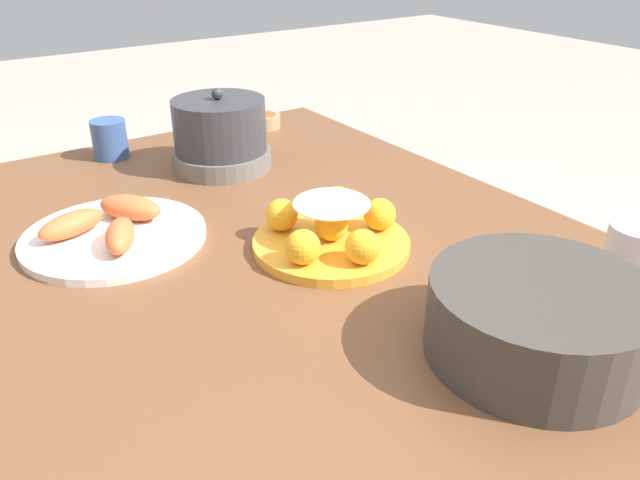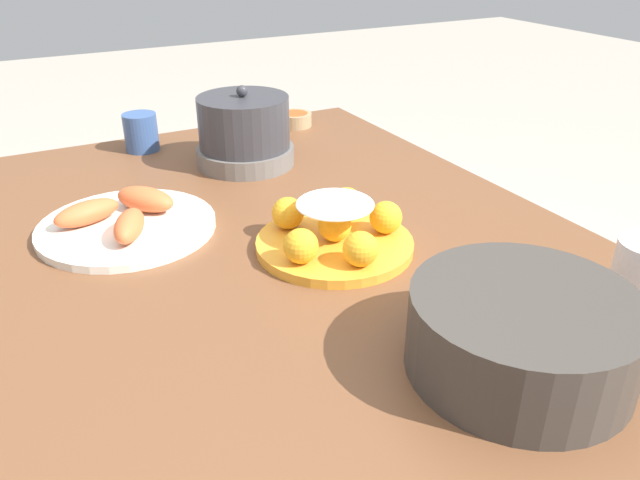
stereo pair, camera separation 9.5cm
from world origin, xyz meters
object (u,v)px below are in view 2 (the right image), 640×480
at_px(serving_bowl, 522,331).
at_px(warming_pot, 244,132).
at_px(cake_plate, 335,231).
at_px(cup_near, 141,132).
at_px(sauce_bowl, 295,119).
at_px(dining_table, 305,322).
at_px(seafood_platter, 126,221).

distance_m(serving_bowl, warming_pot, 0.80).
height_order(cake_plate, cup_near, cake_plate).
height_order(serving_bowl, sauce_bowl, serving_bowl).
distance_m(dining_table, cake_plate, 0.15).
distance_m(dining_table, sauce_bowl, 0.77).
relative_size(dining_table, warming_pot, 7.53).
relative_size(serving_bowl, warming_pot, 1.27).
bearing_deg(dining_table, cake_plate, 124.91).
xyz_separation_m(serving_bowl, sauce_bowl, (-1.00, 0.19, -0.04)).
relative_size(cake_plate, cup_near, 3.01).
bearing_deg(warming_pot, sauce_bowl, 132.94).
xyz_separation_m(dining_table, cup_near, (-0.69, -0.07, 0.12)).
height_order(seafood_platter, warming_pot, warming_pot).
relative_size(seafood_platter, warming_pot, 1.44).
bearing_deg(dining_table, sauce_bowl, 155.15).
bearing_deg(seafood_platter, warming_pot, 123.82).
bearing_deg(serving_bowl, cake_plate, -173.11).
bearing_deg(seafood_platter, serving_bowl, 28.99).
relative_size(serving_bowl, sauce_bowl, 3.06).
bearing_deg(cake_plate, sauce_bowl, 159.67).
bearing_deg(seafood_platter, cup_near, 162.36).
distance_m(cake_plate, seafood_platter, 0.36).
xyz_separation_m(serving_bowl, seafood_platter, (-0.59, -0.33, -0.04)).
distance_m(dining_table, seafood_platter, 0.36).
bearing_deg(seafood_platter, dining_table, 34.47).
bearing_deg(serving_bowl, seafood_platter, -151.01).
relative_size(dining_table, sauce_bowl, 18.14).
distance_m(cup_near, warming_pot, 0.27).
xyz_separation_m(sauce_bowl, seafood_platter, (0.40, -0.52, -0.00)).
bearing_deg(serving_bowl, warming_pot, -178.15).
bearing_deg(serving_bowl, dining_table, -156.80).
height_order(cake_plate, serving_bowl, serving_bowl).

